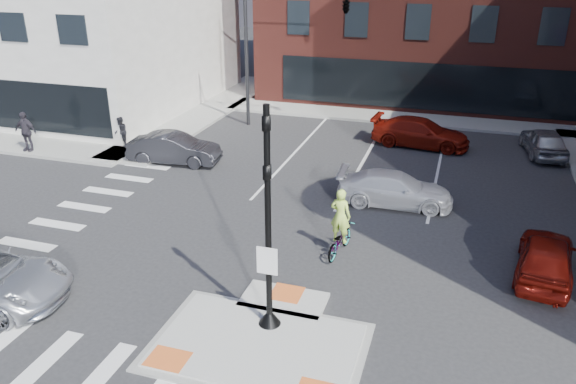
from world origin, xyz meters
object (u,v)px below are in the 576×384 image
(white_pickup, at_px, (395,189))
(bg_car_red, at_px, (420,133))
(bg_car_silver, at_px, (544,142))
(pedestrian_a, at_px, (121,132))
(red_sedan, at_px, (546,257))
(pedestrian_b, at_px, (26,131))
(bg_car_dark, at_px, (174,148))
(cyclist, at_px, (340,232))

(white_pickup, distance_m, bg_car_red, 7.69)
(bg_car_silver, bearing_deg, pedestrian_a, 6.69)
(white_pickup, bearing_deg, red_sedan, -131.09)
(red_sedan, xyz_separation_m, pedestrian_b, (-23.25, 4.62, 0.46))
(red_sedan, height_order, bg_car_dark, bg_car_dark)
(bg_car_silver, bearing_deg, cyclist, 51.29)
(white_pickup, height_order, pedestrian_b, pedestrian_b)
(bg_car_dark, relative_size, bg_car_silver, 1.08)
(cyclist, xyz_separation_m, pedestrian_a, (-12.88, 7.14, 0.13))
(red_sedan, relative_size, white_pickup, 0.89)
(bg_car_red, height_order, pedestrian_b, pedestrian_b)
(white_pickup, height_order, bg_car_dark, bg_car_dark)
(bg_car_dark, height_order, bg_car_silver, bg_car_dark)
(bg_car_silver, height_order, pedestrian_a, pedestrian_a)
(bg_car_dark, bearing_deg, pedestrian_b, 91.26)
(white_pickup, relative_size, bg_car_silver, 1.13)
(white_pickup, height_order, pedestrian_a, pedestrian_a)
(bg_car_silver, height_order, pedestrian_b, pedestrian_b)
(red_sedan, distance_m, cyclist, 6.35)
(pedestrian_a, height_order, pedestrian_b, pedestrian_b)
(pedestrian_a, bearing_deg, bg_car_dark, 25.14)
(pedestrian_a, relative_size, pedestrian_b, 0.77)
(bg_car_red, distance_m, cyclist, 12.29)
(white_pickup, relative_size, bg_car_dark, 1.04)
(white_pickup, bearing_deg, bg_car_red, -4.96)
(white_pickup, distance_m, bg_car_dark, 10.70)
(cyclist, relative_size, pedestrian_a, 1.53)
(white_pickup, bearing_deg, bg_car_silver, -40.23)
(red_sedan, distance_m, pedestrian_a, 20.31)
(bg_car_dark, distance_m, pedestrian_b, 7.63)
(white_pickup, bearing_deg, pedestrian_b, 84.96)
(red_sedan, relative_size, bg_car_dark, 0.92)
(pedestrian_a, bearing_deg, cyclist, 12.08)
(pedestrian_a, distance_m, pedestrian_b, 4.52)
(pedestrian_a, bearing_deg, bg_car_silver, 56.32)
(pedestrian_b, bearing_deg, bg_car_dark, 5.26)
(white_pickup, height_order, bg_car_silver, bg_car_silver)
(red_sedan, distance_m, bg_car_dark, 16.68)
(bg_car_silver, bearing_deg, bg_car_red, -4.23)
(bg_car_dark, xyz_separation_m, bg_car_red, (10.82, 6.07, 0.00))
(red_sedan, relative_size, bg_car_red, 0.81)
(red_sedan, bearing_deg, pedestrian_a, -11.54)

